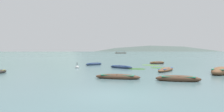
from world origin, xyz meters
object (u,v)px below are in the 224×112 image
rowboat_8 (157,63)px  ferry_0 (121,53)px  rowboat_6 (178,79)px  rowboat_7 (221,71)px  rowboat_0 (166,70)px  rowboat_5 (118,77)px  rowboat_4 (121,67)px  mooring_buoy (77,67)px  rowboat_2 (94,64)px

rowboat_8 → ferry_0: 153.53m
rowboat_6 → rowboat_7: bearing=40.1°
rowboat_7 → rowboat_8: rowboat_7 is taller
ferry_0 → rowboat_0: bearing=-88.6°
rowboat_5 → rowboat_7: size_ratio=0.90×
rowboat_6 → rowboat_0: bearing=83.3°
rowboat_4 → ferry_0: (0.98, 162.23, 0.29)m
rowboat_5 → rowboat_6: (4.50, -1.04, 0.02)m
rowboat_5 → rowboat_6: bearing=-13.0°
rowboat_5 → mooring_buoy: bearing=120.4°
rowboat_0 → rowboat_7: bearing=-26.0°
rowboat_7 → mooring_buoy: mooring_buoy is taller
rowboat_4 → rowboat_6: size_ratio=0.99×
rowboat_4 → rowboat_6: rowboat_6 is taller
rowboat_0 → rowboat_4: bearing=145.9°
rowboat_0 → rowboat_8: size_ratio=1.21×
rowboat_0 → rowboat_8: bearing=83.2°
rowboat_2 → rowboat_5: size_ratio=0.74×
rowboat_2 → rowboat_8: (10.72, 3.55, 0.02)m
rowboat_7 → ferry_0: 168.16m
rowboat_8 → mooring_buoy: mooring_buoy is taller
rowboat_5 → rowboat_6: size_ratio=1.13×
rowboat_0 → rowboat_6: bearing=-96.7°
rowboat_2 → ferry_0: (5.27, 156.98, 0.29)m
rowboat_0 → rowboat_2: (-9.26, 8.62, 0.00)m
rowboat_7 → rowboat_2: bearing=142.1°
rowboat_5 → rowboat_7: bearing=19.9°
mooring_buoy → rowboat_4: bearing=1.6°
rowboat_4 → rowboat_0: bearing=-34.1°
rowboat_6 → ferry_0: bearing=91.1°
rowboat_2 → rowboat_6: (8.43, -15.66, 0.01)m
rowboat_5 → mooring_buoy: mooring_buoy is taller
rowboat_0 → rowboat_8: rowboat_8 is taller
rowboat_7 → mooring_buoy: bearing=160.4°
rowboat_6 → rowboat_8: 19.34m
rowboat_5 → rowboat_8: bearing=69.5°
rowboat_6 → mooring_buoy: bearing=134.0°
rowboat_5 → rowboat_8: rowboat_8 is taller
rowboat_4 → rowboat_8: 10.90m
rowboat_5 → ferry_0: 171.60m
rowboat_7 → rowboat_8: (-3.31, 14.50, -0.09)m
rowboat_7 → rowboat_6: bearing=-139.9°
rowboat_8 → rowboat_5: bearing=-110.5°
rowboat_8 → ferry_0: ferry_0 is taller
ferry_0 → mooring_buoy: (-6.74, -162.40, -0.35)m
rowboat_4 → mooring_buoy: bearing=-178.4°
ferry_0 → mooring_buoy: bearing=-92.4°
rowboat_6 → rowboat_5: bearing=167.0°
rowboat_0 → rowboat_4: size_ratio=1.18×
rowboat_8 → rowboat_7: bearing=-77.1°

